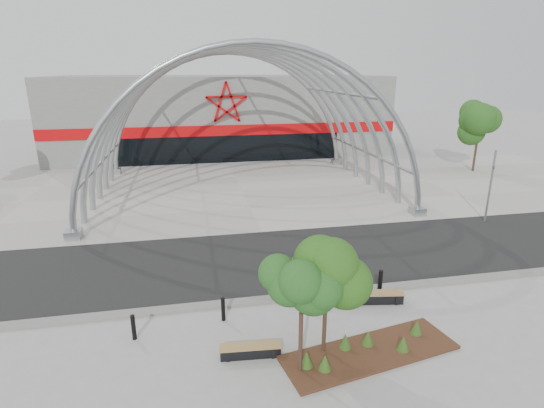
{
  "coord_description": "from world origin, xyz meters",
  "views": [
    {
      "loc": [
        -3.69,
        -14.67,
        8.66
      ],
      "look_at": [
        0.0,
        4.0,
        2.6
      ],
      "focal_mm": 28.0,
      "sensor_mm": 36.0,
      "label": 1
    }
  ],
  "objects_px": {
    "street_tree_0": "(302,287)",
    "street_tree_1": "(327,276)",
    "bench_0": "(250,351)",
    "bollard_2": "(320,272)",
    "signal_pole": "(490,185)",
    "bench_1": "(375,298)"
  },
  "relations": [
    {
      "from": "signal_pole",
      "to": "street_tree_1",
      "type": "height_order",
      "value": "signal_pole"
    },
    {
      "from": "bench_0",
      "to": "bench_1",
      "type": "distance_m",
      "value": 5.71
    },
    {
      "from": "bench_1",
      "to": "bollard_2",
      "type": "height_order",
      "value": "bollard_2"
    },
    {
      "from": "street_tree_0",
      "to": "bench_1",
      "type": "height_order",
      "value": "street_tree_0"
    },
    {
      "from": "signal_pole",
      "to": "street_tree_1",
      "type": "bearing_deg",
      "value": -143.15
    },
    {
      "from": "signal_pole",
      "to": "bench_0",
      "type": "bearing_deg",
      "value": -148.17
    },
    {
      "from": "bench_0",
      "to": "bollard_2",
      "type": "xyz_separation_m",
      "value": [
        3.55,
        4.13,
        0.37
      ]
    },
    {
      "from": "street_tree_0",
      "to": "bollard_2",
      "type": "bearing_deg",
      "value": 66.79
    },
    {
      "from": "bench_0",
      "to": "street_tree_0",
      "type": "bearing_deg",
      "value": -37.06
    },
    {
      "from": "bench_0",
      "to": "bollard_2",
      "type": "height_order",
      "value": "bollard_2"
    },
    {
      "from": "street_tree_1",
      "to": "bench_0",
      "type": "bearing_deg",
      "value": 173.35
    },
    {
      "from": "signal_pole",
      "to": "street_tree_1",
      "type": "relative_size",
      "value": 1.13
    },
    {
      "from": "street_tree_0",
      "to": "street_tree_1",
      "type": "relative_size",
      "value": 1.05
    },
    {
      "from": "street_tree_0",
      "to": "bollard_2",
      "type": "relative_size",
      "value": 3.52
    },
    {
      "from": "street_tree_0",
      "to": "bollard_2",
      "type": "xyz_separation_m",
      "value": [
        2.21,
        5.15,
        -2.29
      ]
    },
    {
      "from": "street_tree_1",
      "to": "bollard_2",
      "type": "distance_m",
      "value": 5.05
    },
    {
      "from": "bench_1",
      "to": "street_tree_1",
      "type": "bearing_deg",
      "value": -139.02
    },
    {
      "from": "bollard_2",
      "to": "bench_1",
      "type": "bearing_deg",
      "value": -47.83
    },
    {
      "from": "bench_1",
      "to": "bench_0",
      "type": "bearing_deg",
      "value": -156.58
    },
    {
      "from": "street_tree_1",
      "to": "bollard_2",
      "type": "bearing_deg",
      "value": 74.32
    },
    {
      "from": "bollard_2",
      "to": "signal_pole",
      "type": "bearing_deg",
      "value": 24.73
    },
    {
      "from": "signal_pole",
      "to": "bollard_2",
      "type": "relative_size",
      "value": 3.81
    }
  ]
}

